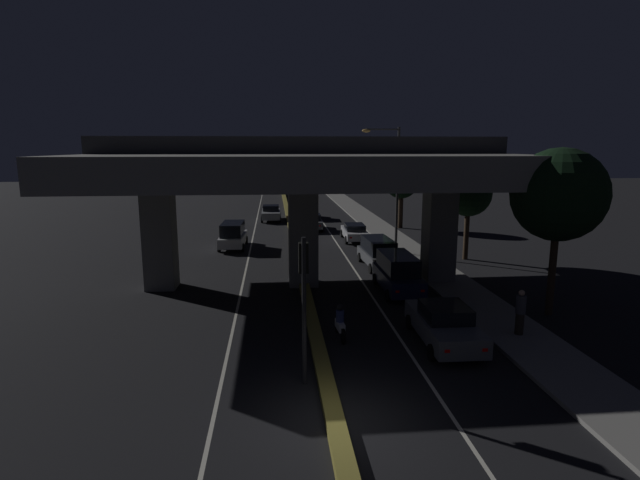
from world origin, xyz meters
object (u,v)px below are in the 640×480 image
(traffic_light_left_of_median, at_px, (304,284))
(motorcycle_white_filtering_near, at_px, (340,324))
(street_lamp, at_px, (393,181))
(car_dark_red_sixth, at_px, (308,210))
(car_white_lead_oncoming, at_px, (233,235))
(car_grey_fifth, at_px, (311,222))
(car_dark_blue_second, at_px, (398,273))
(pedestrian_on_sidewalk, at_px, (520,312))
(car_grey_lead, at_px, (444,324))
(car_silver_second_oncoming, at_px, (271,213))
(car_grey_third, at_px, (378,252))
(car_white_fourth, at_px, (354,232))

(traffic_light_left_of_median, relative_size, motorcycle_white_filtering_near, 2.68)
(street_lamp, xyz_separation_m, motorcycle_white_filtering_near, (-5.56, -14.94, -4.53))
(car_dark_red_sixth, distance_m, car_white_lead_oncoming, 16.30)
(street_lamp, height_order, car_dark_red_sixth, street_lamp)
(car_grey_fifth, height_order, car_white_lead_oncoming, car_white_lead_oncoming)
(street_lamp, relative_size, car_dark_blue_second, 1.87)
(car_white_lead_oncoming, distance_m, pedestrian_on_sidewalk, 22.74)
(car_dark_blue_second, relative_size, car_dark_red_sixth, 1.12)
(car_white_lead_oncoming, bearing_deg, car_dark_red_sixth, 158.42)
(street_lamp, bearing_deg, car_grey_fifth, 113.00)
(car_grey_lead, relative_size, car_silver_second_oncoming, 1.08)
(car_dark_blue_second, bearing_deg, car_grey_third, -1.92)
(car_grey_lead, xyz_separation_m, motorcycle_white_filtering_near, (-3.87, 0.89, -0.18))
(car_dark_blue_second, relative_size, pedestrian_on_sidewalk, 2.59)
(car_silver_second_oncoming, bearing_deg, car_white_fourth, 30.17)
(street_lamp, bearing_deg, motorcycle_white_filtering_near, -110.40)
(car_dark_blue_second, height_order, pedestrian_on_sidewalk, car_dark_blue_second)
(traffic_light_left_of_median, bearing_deg, car_dark_blue_second, 60.51)
(car_dark_blue_second, bearing_deg, car_grey_lead, -179.63)
(traffic_light_left_of_median, height_order, car_grey_fifth, traffic_light_left_of_median)
(car_dark_blue_second, bearing_deg, traffic_light_left_of_median, 150.22)
(traffic_light_left_of_median, distance_m, car_dark_red_sixth, 36.98)
(car_grey_third, bearing_deg, car_grey_fifth, 9.59)
(car_grey_fifth, bearing_deg, car_grey_lead, -172.13)
(car_grey_third, bearing_deg, car_white_lead_oncoming, 51.96)
(car_white_lead_oncoming, height_order, motorcycle_white_filtering_near, car_white_lead_oncoming)
(car_grey_fifth, bearing_deg, pedestrian_on_sidewalk, -165.50)
(street_lamp, distance_m, car_dark_blue_second, 9.99)
(car_silver_second_oncoming, bearing_deg, car_white_lead_oncoming, -11.05)
(car_white_fourth, height_order, car_white_lead_oncoming, car_white_lead_oncoming)
(car_grey_lead, xyz_separation_m, pedestrian_on_sidewalk, (3.15, 0.28, 0.27))
(car_white_lead_oncoming, bearing_deg, street_lamp, 75.43)
(car_grey_lead, bearing_deg, traffic_light_left_of_median, 117.07)
(car_dark_blue_second, relative_size, car_grey_fifth, 1.15)
(car_grey_fifth, relative_size, pedestrian_on_sidewalk, 2.24)
(car_silver_second_oncoming, relative_size, pedestrian_on_sidewalk, 2.47)
(car_grey_fifth, height_order, car_silver_second_oncoming, car_silver_second_oncoming)
(traffic_light_left_of_median, xyz_separation_m, car_dark_blue_second, (5.42, 9.58, -2.21))
(car_grey_third, bearing_deg, car_grey_lead, 177.18)
(car_grey_third, distance_m, pedestrian_on_sidewalk, 12.53)
(car_grey_third, height_order, car_silver_second_oncoming, car_grey_third)
(traffic_light_left_of_median, bearing_deg, car_grey_third, 69.75)
(car_white_fourth, height_order, car_silver_second_oncoming, car_silver_second_oncoming)
(traffic_light_left_of_median, bearing_deg, car_grey_fifth, 85.20)
(street_lamp, xyz_separation_m, car_grey_lead, (-1.69, -15.83, -4.35))
(street_lamp, bearing_deg, car_grey_third, -115.26)
(car_grey_lead, relative_size, car_grey_third, 0.99)
(traffic_light_left_of_median, bearing_deg, car_grey_lead, 26.08)
(car_white_fourth, bearing_deg, motorcycle_white_filtering_near, 170.55)
(street_lamp, relative_size, car_white_fourth, 1.89)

